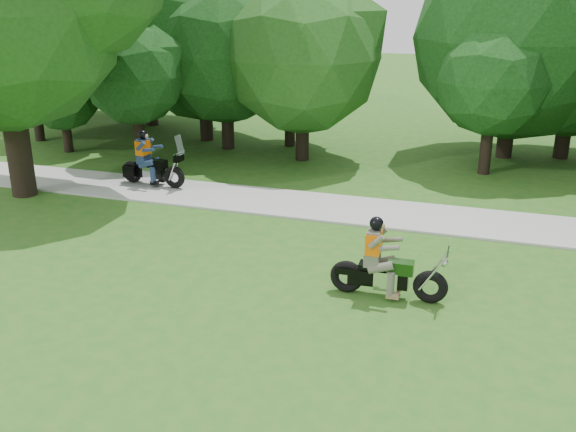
# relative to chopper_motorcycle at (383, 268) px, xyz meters

# --- Properties ---
(ground) EXTENTS (100.00, 100.00, 0.00)m
(ground) POSITION_rel_chopper_motorcycle_xyz_m (-0.36, -3.30, -0.60)
(ground) COLOR #255F1B
(ground) RESTS_ON ground
(walkway) EXTENTS (60.00, 2.20, 0.06)m
(walkway) POSITION_rel_chopper_motorcycle_xyz_m (-0.36, 4.70, -0.57)
(walkway) COLOR #A5A59F
(walkway) RESTS_ON ground
(tree_line) EXTENTS (39.26, 11.57, 7.80)m
(tree_line) POSITION_rel_chopper_motorcycle_xyz_m (0.18, 11.49, 3.09)
(tree_line) COLOR black
(tree_line) RESTS_ON ground
(chopper_motorcycle) EXTENTS (2.26, 0.60, 1.62)m
(chopper_motorcycle) POSITION_rel_chopper_motorcycle_xyz_m (0.00, 0.00, 0.00)
(chopper_motorcycle) COLOR black
(chopper_motorcycle) RESTS_ON ground
(touring_motorcycle) EXTENTS (2.16, 0.73, 1.64)m
(touring_motorcycle) POSITION_rel_chopper_motorcycle_xyz_m (-7.84, 5.00, 0.06)
(touring_motorcycle) COLOR black
(touring_motorcycle) RESTS_ON walkway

